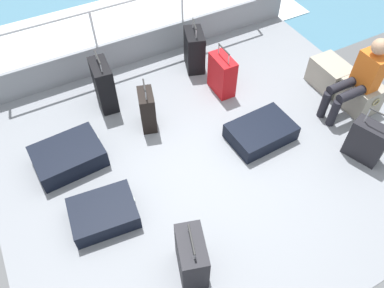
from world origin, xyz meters
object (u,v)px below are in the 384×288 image
object	(u,v)px
cargo_crate_1	(360,95)
suitcase_6	(222,75)
suitcase_4	(261,132)
suitcase_8	(104,213)
suitcase_2	(104,85)
suitcase_3	(194,50)
cargo_crate_0	(330,75)
suitcase_0	(192,257)
suitcase_5	(367,142)
suitcase_1	(69,156)
suitcase_7	(147,110)
passenger_seated	(359,78)

from	to	relation	value
cargo_crate_1	suitcase_6	size ratio (longest dim) A/B	0.73
suitcase_4	suitcase_8	world-z (taller)	suitcase_4
cargo_crate_1	suitcase_6	world-z (taller)	suitcase_6
suitcase_2	suitcase_3	xyz separation A→B (m)	(-0.16, 1.46, -0.04)
cargo_crate_0	suitcase_6	size ratio (longest dim) A/B	0.82
suitcase_0	suitcase_8	bearing A→B (deg)	-149.53
suitcase_8	suitcase_5	bearing A→B (deg)	77.87
cargo_crate_1	suitcase_1	world-z (taller)	cargo_crate_1
suitcase_7	suitcase_1	bearing A→B (deg)	-83.33
cargo_crate_0	suitcase_5	bearing A→B (deg)	-23.25
cargo_crate_1	suitcase_2	size ratio (longest dim) A/B	0.65
suitcase_5	suitcase_7	world-z (taller)	suitcase_5
suitcase_0	suitcase_1	distance (m)	2.01
cargo_crate_0	suitcase_5	distance (m)	1.33
suitcase_1	suitcase_3	xyz separation A→B (m)	(-0.93, 2.23, 0.18)
suitcase_3	suitcase_4	world-z (taller)	suitcase_3
cargo_crate_0	suitcase_0	size ratio (longest dim) A/B	0.87
suitcase_7	passenger_seated	bearing A→B (deg)	67.46
suitcase_1	suitcase_7	bearing A→B (deg)	96.67
suitcase_2	suitcase_3	distance (m)	1.47
cargo_crate_0	suitcase_7	world-z (taller)	suitcase_7
suitcase_7	suitcase_0	bearing A→B (deg)	-12.17
suitcase_2	suitcase_0	bearing A→B (deg)	-1.96
suitcase_2	suitcase_3	world-z (taller)	suitcase_2
suitcase_5	suitcase_6	distance (m)	2.07
cargo_crate_1	suitcase_4	xyz separation A→B (m)	(-0.15, -1.52, -0.09)
suitcase_0	suitcase_4	world-z (taller)	suitcase_0
suitcase_8	cargo_crate_0	bearing A→B (deg)	98.67
suitcase_5	suitcase_8	world-z (taller)	suitcase_5
cargo_crate_0	suitcase_8	size ratio (longest dim) A/B	0.79
suitcase_8	suitcase_3	bearing A→B (deg)	131.24
cargo_crate_1	suitcase_8	world-z (taller)	cargo_crate_1
suitcase_5	suitcase_8	distance (m)	3.18
passenger_seated	suitcase_3	size ratio (longest dim) A/B	1.47
cargo_crate_0	cargo_crate_1	world-z (taller)	cargo_crate_1
suitcase_6	suitcase_8	world-z (taller)	suitcase_6
suitcase_1	suitcase_4	distance (m)	2.40
passenger_seated	suitcase_1	size ratio (longest dim) A/B	1.33
cargo_crate_1	suitcase_4	distance (m)	1.53
passenger_seated	suitcase_7	distance (m)	2.73
cargo_crate_0	cargo_crate_1	distance (m)	0.54
cargo_crate_1	suitcase_3	xyz separation A→B (m)	(-1.84, -1.57, 0.10)
suitcase_3	suitcase_7	bearing A→B (deg)	-54.48
suitcase_0	suitcase_1	size ratio (longest dim) A/B	0.82
suitcase_1	suitcase_7	xyz separation A→B (m)	(-0.13, 1.11, 0.15)
suitcase_2	suitcase_7	bearing A→B (deg)	28.11
suitcase_1	suitcase_5	world-z (taller)	suitcase_5
suitcase_7	suitcase_8	xyz separation A→B (m)	(1.06, -1.00, -0.17)
suitcase_6	suitcase_7	world-z (taller)	suitcase_6
suitcase_5	suitcase_3	bearing A→B (deg)	-158.75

